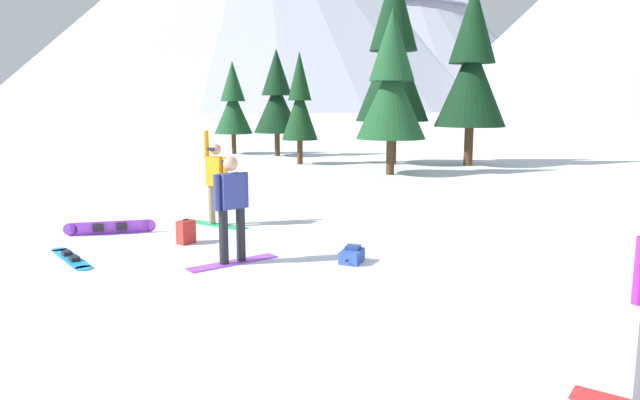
# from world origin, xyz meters

# --- Properties ---
(ground_plane) EXTENTS (800.00, 800.00, 0.00)m
(ground_plane) POSITION_xyz_m (0.00, 0.00, 0.00)
(ground_plane) COLOR white
(snowboarder_midground) EXTENTS (1.19, 1.42, 1.77)m
(snowboarder_midground) POSITION_xyz_m (-2.22, 2.60, 0.94)
(snowboarder_midground) COLOR #993FD8
(snowboarder_midground) RESTS_ON ground_plane
(snowboarder_background) EXTENTS (1.49, 0.75, 2.03)m
(snowboarder_background) POSITION_xyz_m (-3.71, 5.34, 0.97)
(snowboarder_background) COLOR #19B259
(snowboarder_background) RESTS_ON ground_plane
(loose_snowboard_far_spare) EXTENTS (1.55, 1.31, 0.09)m
(loose_snowboard_far_spare) POSITION_xyz_m (-4.99, 2.17, 0.02)
(loose_snowboard_far_spare) COLOR #1E8CD8
(loose_snowboard_far_spare) RESTS_ON ground_plane
(loose_snowboard_near_right) EXTENTS (1.60, 0.94, 0.28)m
(loose_snowboard_near_right) POSITION_xyz_m (-5.45, 4.02, 0.14)
(loose_snowboard_near_right) COLOR #993FD8
(loose_snowboard_near_right) RESTS_ON ground_plane
(backpack_blue) EXTENTS (0.38, 0.54, 0.28)m
(backpack_blue) POSITION_xyz_m (-0.33, 3.13, 0.13)
(backpack_blue) COLOR #2D4C9E
(backpack_blue) RESTS_ON ground_plane
(backpack_red) EXTENTS (0.34, 0.37, 0.47)m
(backpack_red) POSITION_xyz_m (-3.62, 3.69, 0.21)
(backpack_red) COLOR red
(backpack_red) RESTS_ON ground_plane
(pine_tree_short) EXTENTS (1.93, 1.93, 4.65)m
(pine_tree_short) POSITION_xyz_m (-10.22, 22.06, 2.54)
(pine_tree_short) COLOR #472D19
(pine_tree_short) RESTS_ON ground_plane
(pine_tree_slender) EXTENTS (2.52, 2.52, 5.90)m
(pine_tree_slender) POSITION_xyz_m (-1.34, 15.33, 3.22)
(pine_tree_slender) COLOR #472D19
(pine_tree_slender) RESTS_ON ground_plane
(pine_tree_twin) EXTENTS (1.53, 1.53, 4.70)m
(pine_tree_twin) POSITION_xyz_m (-5.54, 18.00, 2.56)
(pine_tree_twin) COLOR #472D19
(pine_tree_twin) RESTS_ON ground_plane
(pine_tree_tall) EXTENTS (3.06, 3.06, 8.26)m
(pine_tree_tall) POSITION_xyz_m (-1.78, 19.02, 4.50)
(pine_tree_tall) COLOR #472D19
(pine_tree_tall) RESTS_ON ground_plane
(pine_tree_broad) EXTENTS (2.89, 2.89, 7.31)m
(pine_tree_broad) POSITION_xyz_m (1.40, 19.19, 3.99)
(pine_tree_broad) COLOR #472D19
(pine_tree_broad) RESTS_ON ground_plane
(pine_tree_leaning) EXTENTS (2.25, 2.25, 5.15)m
(pine_tree_leaning) POSITION_xyz_m (-7.71, 21.48, 2.81)
(pine_tree_leaning) COLOR #472D19
(pine_tree_leaning) RESTS_ON ground_plane
(peak_north_spur) EXTENTS (116.38, 116.38, 55.61)m
(peak_north_spur) POSITION_xyz_m (-25.07, 205.85, 29.05)
(peak_north_spur) COLOR #9EA3B2
(peak_north_spur) RESTS_ON ground_plane
(peak_west_ridge) EXTENTS (114.85, 114.85, 55.63)m
(peak_west_ridge) POSITION_xyz_m (43.79, 178.28, 29.07)
(peak_west_ridge) COLOR #9EA3B2
(peak_west_ridge) RESTS_ON ground_plane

